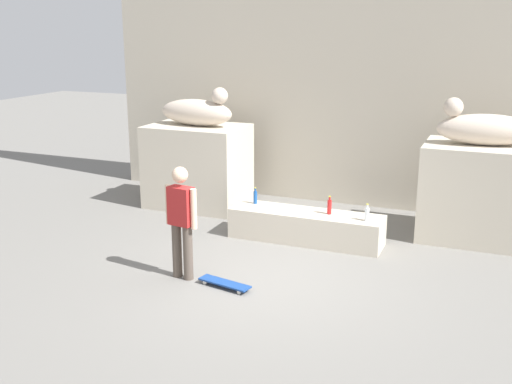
% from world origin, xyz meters
% --- Properties ---
extents(ground_plane, '(40.00, 40.00, 0.00)m').
position_xyz_m(ground_plane, '(0.00, 0.00, 0.00)').
color(ground_plane, slate).
extents(facade_wall, '(10.30, 0.60, 6.74)m').
position_xyz_m(facade_wall, '(0.00, 4.55, 3.37)').
color(facade_wall, '#BFB5A2').
rests_on(facade_wall, ground_plane).
extents(pedestal_left, '(1.92, 1.32, 1.65)m').
position_xyz_m(pedestal_left, '(-2.70, 3.00, 0.83)').
color(pedestal_left, beige).
rests_on(pedestal_left, ground_plane).
extents(pedestal_right, '(1.92, 1.32, 1.65)m').
position_xyz_m(pedestal_right, '(2.70, 3.00, 0.83)').
color(pedestal_right, beige).
rests_on(pedestal_right, ground_plane).
extents(statue_reclining_left, '(1.65, 0.72, 0.78)m').
position_xyz_m(statue_reclining_left, '(-2.66, 3.00, 1.94)').
color(statue_reclining_left, beige).
rests_on(statue_reclining_left, pedestal_left).
extents(statue_reclining_right, '(1.66, 0.77, 0.78)m').
position_xyz_m(statue_reclining_right, '(2.66, 3.00, 1.94)').
color(statue_reclining_right, beige).
rests_on(statue_reclining_right, pedestal_right).
extents(ledge_block, '(2.62, 0.69, 0.52)m').
position_xyz_m(ledge_block, '(0.00, 1.78, 0.26)').
color(ledge_block, beige).
rests_on(ledge_block, ground_plane).
extents(skater, '(0.53, 0.25, 1.67)m').
position_xyz_m(skater, '(-1.18, -0.42, 0.92)').
color(skater, brown).
rests_on(skater, ground_plane).
extents(skateboard, '(0.82, 0.35, 0.08)m').
position_xyz_m(skateboard, '(-0.46, -0.50, 0.06)').
color(skateboard, navy).
rests_on(skateboard, ground_plane).
extents(bottle_blue, '(0.07, 0.07, 0.30)m').
position_xyz_m(bottle_blue, '(-0.99, 1.92, 0.64)').
color(bottle_blue, '#194C99').
rests_on(bottle_blue, ledge_block).
extents(bottle_red, '(0.07, 0.07, 0.31)m').
position_xyz_m(bottle_red, '(0.39, 1.82, 0.65)').
color(bottle_red, red).
rests_on(bottle_red, ledge_block).
extents(bottle_clear, '(0.07, 0.07, 0.29)m').
position_xyz_m(bottle_clear, '(1.06, 1.69, 0.64)').
color(bottle_clear, silver).
rests_on(bottle_clear, ledge_block).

